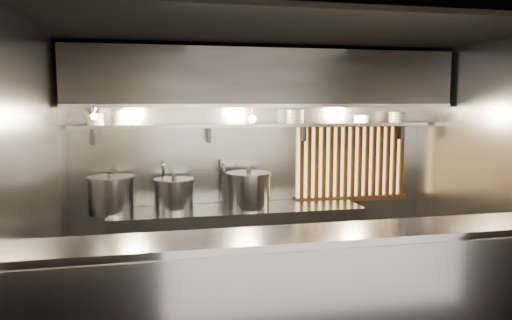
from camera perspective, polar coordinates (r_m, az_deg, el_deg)
name	(u,v)px	position (r m, az deg, el deg)	size (l,w,h in m)	color
floor	(287,317)	(5.29, 3.56, -17.49)	(4.50, 4.50, 0.00)	black
ceiling	(289,34)	(4.87, 3.81, 14.18)	(4.50, 4.50, 0.00)	black
wall_back	(255,162)	(6.33, -0.10, -0.27)	(4.50, 4.50, 0.00)	gray
wall_left	(42,189)	(4.78, -23.23, -3.04)	(3.00, 3.00, 0.00)	gray
wall_right	(489,173)	(5.92, 25.11, -1.37)	(3.00, 3.00, 0.00)	gray
serving_counter	(320,300)	(4.23, 7.35, -15.56)	(4.50, 0.56, 1.13)	#98989D
cooking_bench	(237,245)	(6.10, -2.14, -9.64)	(3.00, 0.70, 0.90)	#98989D
bowl_shelf	(258,125)	(6.11, 0.26, 4.01)	(4.40, 0.34, 0.04)	#98989D
exhaust_hood	(262,79)	(5.90, 0.74, 9.21)	(4.40, 0.81, 0.65)	#2D2D30
wood_screen	(352,162)	(6.68, 10.94, -0.19)	(1.56, 0.09, 1.04)	#FECE72
faucet_left	(164,174)	(6.06, -10.51, -1.56)	(0.04, 0.30, 0.50)	silver
faucet_right	(222,172)	(6.13, -3.95, -1.39)	(0.04, 0.30, 0.50)	silver
heat_lamp	(91,111)	(5.51, -18.30, 5.34)	(0.25, 0.35, 0.20)	#98989D
pendant_bulb	(252,119)	(5.97, -0.42, 4.73)	(0.09, 0.09, 0.19)	#2D2D30
stock_pot_left	(111,195)	(5.90, -16.24, -3.83)	(0.64, 0.64, 0.47)	#98989D
stock_pot_mid	(174,194)	(5.90, -9.32, -3.90)	(0.61, 0.61, 0.41)	#98989D
stock_pot_right	(249,190)	(5.94, -0.83, -3.48)	(0.64, 0.64, 0.47)	#98989D
bowl_stack_0	(95,119)	(5.98, -17.92, 4.46)	(0.21, 0.21, 0.13)	silver
bowl_stack_1	(122,117)	(5.96, -15.05, 4.73)	(0.20, 0.20, 0.17)	silver
bowl_stack_2	(295,116)	(6.23, 4.50, 5.00)	(0.23, 0.23, 0.17)	silver
bowl_stack_3	(361,119)	(6.54, 11.96, 4.63)	(0.21, 0.21, 0.09)	silver
bowl_stack_4	(397,117)	(6.76, 15.78, 4.74)	(0.21, 0.21, 0.13)	silver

